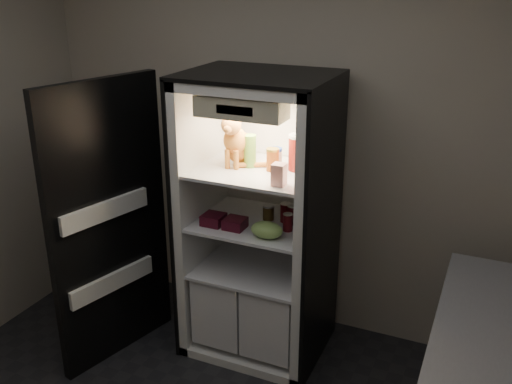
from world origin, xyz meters
TOP-DOWN VIEW (x-y plane):
  - room_shell at (0.00, 0.00)m, footprint 3.60×3.60m
  - refrigerator at (0.00, 1.38)m, footprint 0.90×0.72m
  - fridge_door at (-0.84, 0.91)m, footprint 0.28×0.86m
  - tabby_cat at (-0.14, 1.37)m, footprint 0.31×0.35m
  - parmesan_shaker at (-0.06, 1.35)m, footprint 0.08×0.08m
  - mayo_tub at (0.09, 1.42)m, footprint 0.09×0.09m
  - salsa_jar at (0.10, 1.33)m, footprint 0.08×0.08m
  - pepper_jar at (0.24, 1.41)m, footprint 0.13×0.13m
  - cream_carton at (0.23, 1.11)m, footprint 0.07×0.07m
  - soda_can_a at (0.17, 1.39)m, footprint 0.07×0.07m
  - soda_can_b at (0.22, 1.37)m, footprint 0.07×0.07m
  - soda_can_c at (0.23, 1.27)m, footprint 0.06×0.06m
  - condiment_jar at (0.06, 1.37)m, footprint 0.07×0.07m
  - grape_bag at (0.15, 1.12)m, footprint 0.20×0.14m
  - berry_box_left at (-0.23, 1.16)m, footprint 0.13×0.13m
  - berry_box_right at (-0.08, 1.17)m, footprint 0.13×0.13m

SIDE VIEW (x-z plane):
  - refrigerator at x=0.00m, z-range -0.15..1.73m
  - fridge_door at x=-0.84m, z-range -0.01..1.84m
  - berry_box_right at x=-0.08m, z-range 0.94..1.00m
  - berry_box_left at x=-0.23m, z-range 0.94..1.01m
  - grape_bag at x=0.15m, z-range 0.94..1.04m
  - condiment_jar at x=0.06m, z-range 0.94..1.04m
  - soda_can_c at x=0.23m, z-range 0.94..1.05m
  - soda_can_b at x=0.22m, z-range 0.94..1.06m
  - soda_can_a at x=0.17m, z-range 0.94..1.06m
  - mayo_tub at x=0.09m, z-range 1.29..1.41m
  - cream_carton at x=0.23m, z-range 1.29..1.42m
  - salsa_jar at x=0.10m, z-range 1.29..1.43m
  - parmesan_shaker at x=-0.06m, z-range 1.29..1.49m
  - pepper_jar at x=0.24m, z-range 1.29..1.51m
  - tabby_cat at x=-0.14m, z-range 1.24..1.61m
  - room_shell at x=0.00m, z-range -0.18..3.42m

